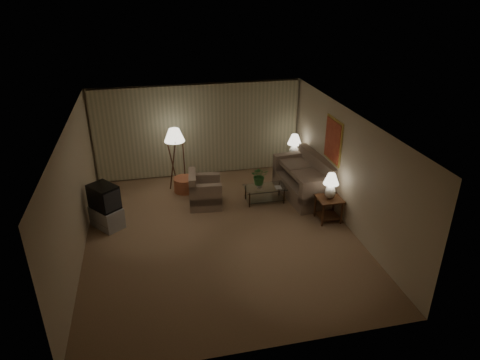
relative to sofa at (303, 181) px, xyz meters
The scene contains 16 objects.
ground 2.89m from the sofa, 151.20° to the right, with size 7.00×7.00×0.00m, color #A27459.
room_shell 2.80m from the sofa, behind, with size 6.04×7.02×2.72m.
sofa is the anchor object (origin of this frame).
armchair 2.63m from the sofa, behind, with size 1.03×0.99×0.72m.
side_table_near 1.36m from the sofa, 83.66° to the right, with size 0.58×0.58×0.60m.
side_table_far 1.26m from the sofa, 83.16° to the left, with size 0.44×0.37×0.60m.
table_lamp_near 1.46m from the sofa, 83.66° to the right, with size 0.37×0.37×0.64m.
table_lamp_far 1.38m from the sofa, 83.16° to the left, with size 0.40×0.40×0.70m.
coffee_table 1.11m from the sofa, behind, with size 1.07×0.58×0.41m.
tv_cabinet 5.08m from the sofa, behind, with size 0.85×0.90×0.50m, color #98989A.
crt_tv 5.09m from the sofa, behind, with size 0.78×0.81×0.57m, color black.
floor_lamp 3.52m from the sofa, 158.20° to the left, with size 0.55×0.55×1.70m.
ottoman 3.23m from the sofa, 162.65° to the left, with size 0.59×0.59×0.39m, color #A95439.
vase 1.24m from the sofa, behind, with size 0.14×0.14×0.15m, color silver.
flowers 1.30m from the sofa, behind, with size 0.44×0.38×0.49m, color #326D30.
book 0.86m from the sofa, 166.60° to the right, with size 0.16×0.21×0.02m, color olive.
Camera 1 is at (-1.38, -8.28, 5.36)m, focal length 32.00 mm.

